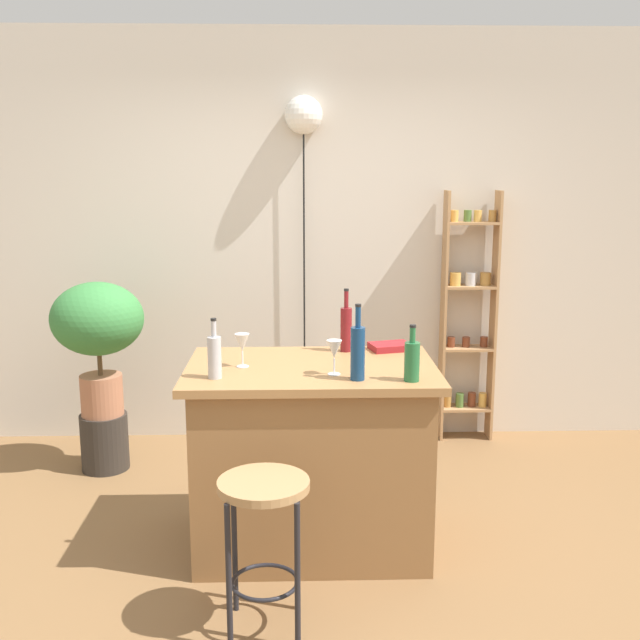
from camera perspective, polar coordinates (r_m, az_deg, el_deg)
The scene contains 15 objects.
ground at distance 3.72m, azimuth -0.55°, elevation -18.84°, with size 12.00×12.00×0.00m, color brown.
back_wall at distance 5.18m, azimuth -1.01°, elevation 6.21°, with size 6.40×0.10×2.80m, color beige.
kitchen_counter at distance 3.78m, azimuth -0.66°, elevation -10.34°, with size 1.22×0.80×0.94m.
bar_stool at distance 3.11m, azimuth -4.32°, elevation -14.86°, with size 0.37×0.37×0.66m.
spice_shelf at distance 5.24m, azimuth 11.32°, elevation 0.25°, with size 0.37×0.16×1.74m.
plant_stool at distance 4.97m, azimuth -16.19°, elevation -8.94°, with size 0.30×0.30×0.36m, color #2D2823.
potted_plant at distance 4.77m, azimuth -16.68°, elevation -0.58°, with size 0.57×0.51×0.84m.
bottle_spirits_clear at distance 3.37m, azimuth 2.91°, elevation -2.42°, with size 0.07×0.07×0.35m.
bottle_wine_red at distance 3.38m, azimuth 7.07°, elevation -3.06°, with size 0.07×0.07×0.26m.
bottle_vinegar at distance 3.89m, azimuth 2.02°, elevation -0.60°, with size 0.06×0.06×0.33m.
bottle_olive_oil at distance 3.43m, azimuth -8.10°, elevation -2.73°, with size 0.06×0.06×0.28m.
wine_glass_left at distance 3.60m, azimuth -5.99°, elevation -1.79°, with size 0.07×0.07×0.16m.
wine_glass_center at distance 3.45m, azimuth 1.10°, elevation -2.33°, with size 0.07×0.07×0.16m.
cookbook at distance 3.96m, azimuth 5.42°, elevation -2.05°, with size 0.21×0.15×0.04m, color maroon.
pendant_globe_light at distance 5.06m, azimuth -1.27°, elevation 15.21°, with size 0.25×0.25×2.35m.
Camera 1 is at (-0.06, -3.21, 1.88)m, focal length 41.73 mm.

